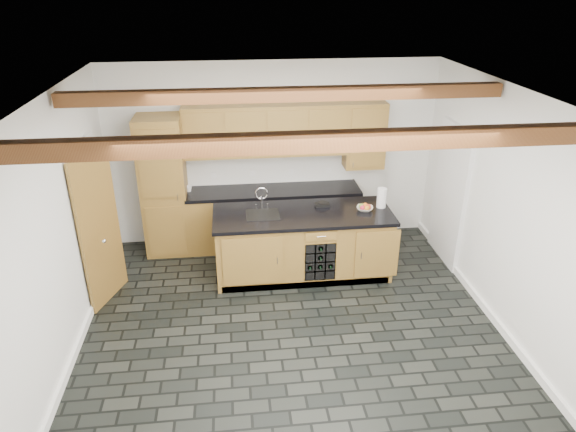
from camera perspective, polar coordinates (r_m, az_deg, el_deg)
The scene contains 10 objects.
ground at distance 6.37m, azimuth 0.47°, elevation -12.34°, with size 5.00×5.00×0.00m, color black.
room_shell at distance 6.05m, azimuth -0.88°, elevation 2.27°, with size 5.01×5.00×5.00m.
back_cabinetry at distance 7.82m, azimuth -4.21°, elevation 3.29°, with size 3.65×0.62×2.20m.
island at distance 7.23m, azimuth 1.68°, elevation -3.06°, with size 2.48×0.96×0.93m.
faucet at distance 7.00m, azimuth -2.84°, elevation 0.50°, with size 0.45×0.40×0.34m.
kitchen_scale at distance 7.24m, azimuth 3.84°, elevation 1.31°, with size 0.20×0.13×0.06m.
fruit_bowl at distance 7.17m, azimuth 8.52°, elevation 0.81°, with size 0.22×0.22×0.05m, color beige.
fruit_cluster at distance 7.16m, azimuth 8.54°, elevation 1.03°, with size 0.16×0.17×0.07m.
paper_towel at distance 7.27m, azimuth 10.36°, elevation 2.00°, with size 0.13×0.13×0.28m, color white.
mug at distance 7.87m, azimuth -10.97°, elevation 2.99°, with size 0.09×0.09×0.09m, color white.
Camera 1 is at (-0.62, -5.02, 3.87)m, focal length 32.00 mm.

